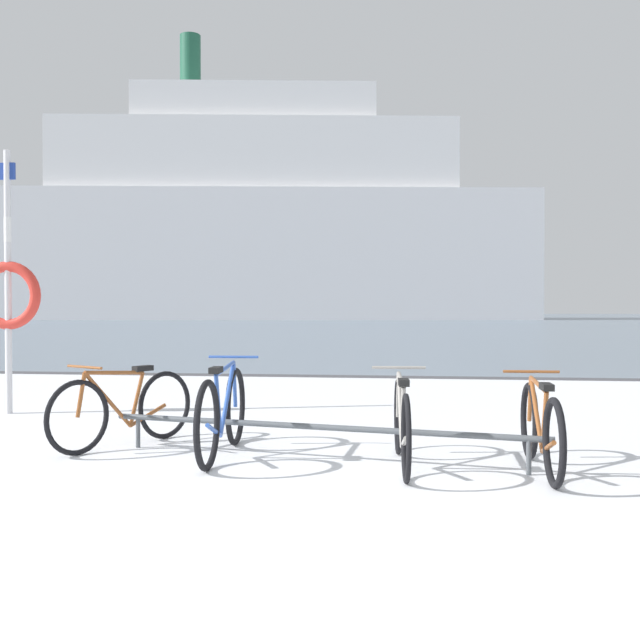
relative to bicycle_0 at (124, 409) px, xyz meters
The scene contains 8 objects.
ground 50.93m from the bicycle_0, 88.41° to the left, with size 80.00×132.00×0.08m.
bike_rack 1.87m from the bicycle_0, 11.65° to the right, with size 3.75×0.82×0.31m.
bicycle_0 is the anchor object (origin of this frame).
bicycle_1 1.08m from the bicycle_0, 18.37° to the right, with size 0.46×1.80×0.84m.
bicycle_2 2.61m from the bicycle_0, 12.42° to the right, with size 0.46×1.72×0.78m.
bicycle_3 3.68m from the bicycle_0, ahead, with size 0.46×1.66×0.76m.
rescue_post 3.08m from the bicycle_0, 139.67° to the left, with size 0.82×0.13×3.16m.
ferry_ship 66.26m from the bicycle_0, 100.19° to the left, with size 51.43×18.25×27.39m.
Camera 1 is at (1.22, -3.55, 1.29)m, focal length 41.81 mm.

